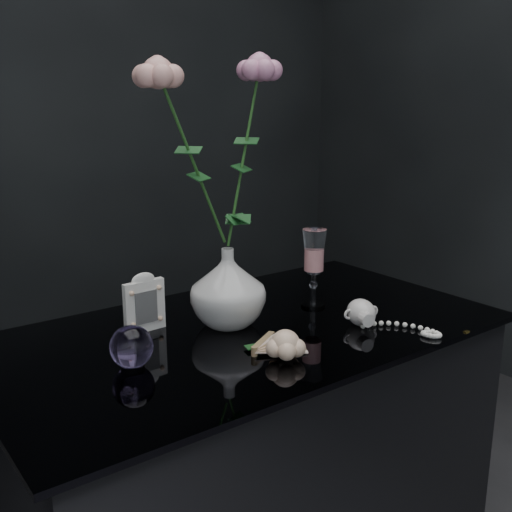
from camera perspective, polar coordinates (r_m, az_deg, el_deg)
table at (r=1.43m, az=-0.67°, el=-21.21°), size 1.05×0.58×0.76m
vase at (r=1.24m, az=-2.68°, el=-3.00°), size 0.17×0.17×0.16m
wine_glass at (r=1.35m, az=5.52°, el=-1.18°), size 0.07×0.07×0.18m
picture_frame at (r=1.23m, az=-10.60°, el=-4.34°), size 0.10×0.08×0.12m
paperweight at (r=1.08m, az=-11.77°, el=-8.45°), size 0.09×0.09×0.08m
paper_fan at (r=1.11m, az=-0.15°, el=-8.98°), size 0.21×0.17×0.02m
loose_rose at (r=1.09m, az=2.82°, el=-8.40°), size 0.17×0.19×0.05m
pearl_jar at (r=1.27m, az=9.99°, el=-5.22°), size 0.25×0.25×0.06m
roses at (r=1.17m, az=-3.75°, el=10.54°), size 0.31×0.11×0.43m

